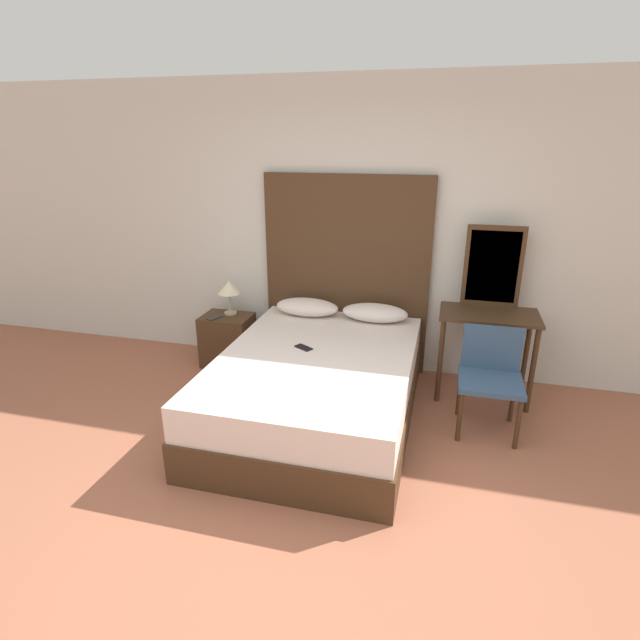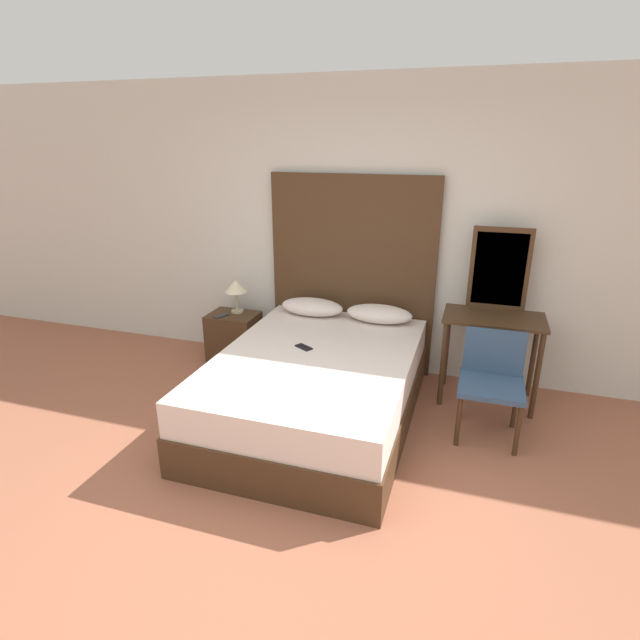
{
  "view_description": "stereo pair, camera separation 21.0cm",
  "coord_description": "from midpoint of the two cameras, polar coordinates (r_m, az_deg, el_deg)",
  "views": [
    {
      "loc": [
        0.8,
        -2.16,
        2.18
      ],
      "look_at": [
        -0.13,
        1.4,
        0.82
      ],
      "focal_mm": 28.0,
      "sensor_mm": 36.0,
      "label": 1
    },
    {
      "loc": [
        1.0,
        -2.1,
        2.18
      ],
      "look_at": [
        -0.13,
        1.4,
        0.82
      ],
      "focal_mm": 28.0,
      "sensor_mm": 36.0,
      "label": 2
    }
  ],
  "objects": [
    {
      "name": "pillow_right",
      "position": [
        4.6,
        4.99,
        0.82
      ],
      "size": [
        0.6,
        0.29,
        0.16
      ],
      "color": "silver",
      "rests_on": "bed"
    },
    {
      "name": "ground_plane",
      "position": [
        3.18,
        -6.56,
        -23.2
      ],
      "size": [
        16.0,
        16.0,
        0.0
      ],
      "primitive_type": "plane",
      "color": "#9E5B42"
    },
    {
      "name": "pillow_left",
      "position": [
        4.75,
        -2.75,
        1.48
      ],
      "size": [
        0.6,
        0.29,
        0.16
      ],
      "color": "silver",
      "rests_on": "bed"
    },
    {
      "name": "vanity_desk",
      "position": [
        4.46,
        17.31,
        -1.17
      ],
      "size": [
        0.82,
        0.48,
        0.78
      ],
      "color": "#422B19",
      "rests_on": "ground_plane"
    },
    {
      "name": "nightstand",
      "position": [
        5.11,
        -11.65,
        -2.28
      ],
      "size": [
        0.48,
        0.37,
        0.52
      ],
      "color": "#422B19",
      "rests_on": "ground_plane"
    },
    {
      "name": "bed",
      "position": [
        4.04,
        -1.89,
        -7.71
      ],
      "size": [
        1.51,
        2.12,
        0.57
      ],
      "color": "#422B19",
      "rests_on": "ground_plane"
    },
    {
      "name": "chair",
      "position": [
        4.05,
        17.51,
        -5.72
      ],
      "size": [
        0.47,
        0.45,
        0.8
      ],
      "color": "#334C6B",
      "rests_on": "ground_plane"
    },
    {
      "name": "headboard",
      "position": [
        4.79,
        1.71,
        5.16
      ],
      "size": [
        1.58,
        0.05,
        1.87
      ],
      "color": "#422B19",
      "rests_on": "ground_plane"
    },
    {
      "name": "wall_back",
      "position": [
        4.74,
        3.51,
        10.14
      ],
      "size": [
        10.0,
        0.06,
        2.7
      ],
      "color": "silver",
      "rests_on": "ground_plane"
    },
    {
      "name": "phone_on_bed",
      "position": [
        4.03,
        -3.38,
        -3.18
      ],
      "size": [
        0.16,
        0.14,
        0.01
      ],
      "color": "black",
      "rests_on": "bed"
    },
    {
      "name": "vanity_mirror",
      "position": [
        4.52,
        17.9,
        5.83
      ],
      "size": [
        0.48,
        0.03,
        0.7
      ],
      "color": "#422B19",
      "rests_on": "vanity_desk"
    },
    {
      "name": "phone_on_nightstand",
      "position": [
        4.98,
        -13.17,
        0.23
      ],
      "size": [
        0.12,
        0.17,
        0.01
      ],
      "color": "#232328",
      "rests_on": "nightstand"
    },
    {
      "name": "table_lamp",
      "position": [
        4.99,
        -11.55,
        3.51
      ],
      "size": [
        0.22,
        0.22,
        0.34
      ],
      "color": "tan",
      "rests_on": "nightstand"
    }
  ]
}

